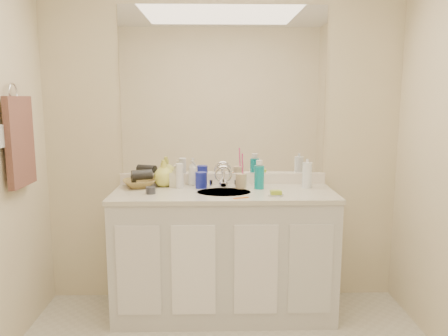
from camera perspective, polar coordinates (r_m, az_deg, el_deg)
The scene contains 26 objects.
wall_back at distance 3.22m, azimuth -0.13°, elevation 3.57°, with size 2.60×0.02×2.40m, color beige.
wall_front at distance 0.69m, azimuth 4.38°, elevation -18.65°, with size 2.60×0.02×2.40m, color beige.
vanity_cabinet at distance 3.13m, azimuth -0.02°, elevation -11.23°, with size 1.50×0.55×0.85m, color silver.
countertop at distance 3.00m, azimuth -0.02°, elevation -3.33°, with size 1.52×0.57×0.03m, color beige.
backsplash at distance 3.24m, azimuth -0.12°, elevation -1.38°, with size 1.52×0.03×0.08m, color white.
sink_basin at distance 2.98m, azimuth -0.01°, elevation -3.36°, with size 0.37×0.37×0.02m, color beige.
faucet at distance 3.14m, azimuth -0.08°, elevation -1.45°, with size 0.02×0.02×0.11m, color silver.
mirror at distance 3.20m, azimuth -0.13°, elevation 9.99°, with size 1.48×0.01×1.20m, color white.
blue_mug at distance 3.10m, azimuth -3.00°, elevation -1.58°, with size 0.08×0.08×0.11m, color #17219E.
tan_cup at distance 3.09m, azimuth 2.24°, elevation -1.70°, with size 0.08×0.08×0.11m, color #CAB68E.
toothbrush at distance 3.07m, azimuth 2.44°, elevation 0.09°, with size 0.01×0.01×0.20m, color #EF3E8B.
mouthwash_bottle at distance 3.08m, azimuth 4.61°, elevation -1.20°, with size 0.07×0.07×0.16m, color #0C919B.
clear_pump_bottle at distance 3.16m, azimuth 10.79°, elevation -0.91°, with size 0.07×0.07×0.18m, color white.
soap_dish at distance 2.87m, azimuth 6.79°, elevation -3.56°, with size 0.09×0.07×0.01m, color silver.
green_soap at distance 2.87m, azimuth 6.79°, elevation -3.18°, with size 0.07×0.05×0.03m, color #9DB92D.
orange_comb at distance 2.80m, azimuth 2.24°, elevation -3.90°, with size 0.10×0.02×0.00m, color orange.
dark_jar at distance 2.96m, azimuth -9.56°, elevation -2.88°, with size 0.07×0.07×0.05m, color #33343A.
extra_white_bottle at distance 3.11m, azimuth -5.81°, elevation -1.02°, with size 0.05×0.05×0.17m, color white.
soap_bottle_white at distance 3.20m, azimuth -4.11°, elevation -0.61°, with size 0.07×0.07×0.19m, color white.
soap_bottle_cream at distance 3.15m, azimuth -6.41°, elevation -1.06°, with size 0.07×0.07×0.16m, color beige.
soap_bottle_yellow at distance 3.18m, azimuth -7.87°, elevation -0.66°, with size 0.15×0.15×0.19m, color #DFE358.
wicker_basket at distance 3.18m, azimuth -11.00°, elevation -1.98°, with size 0.23×0.23×0.06m, color olive.
hair_dryer at distance 3.17m, azimuth -10.68°, elevation -0.89°, with size 0.07×0.07×0.15m, color black.
towel_ring at distance 2.94m, azimuth -25.86°, elevation 8.95°, with size 0.11×0.11×0.01m, color silver.
hand_towel at distance 2.94m, azimuth -25.09°, elevation 3.13°, with size 0.04×0.32×0.55m, color #4D2F29.
switch_plate at distance 2.77m, azimuth -27.24°, elevation 3.68°, with size 0.01×0.09×0.13m, color silver.
Camera 1 is at (-0.06, -1.90, 1.52)m, focal length 35.00 mm.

